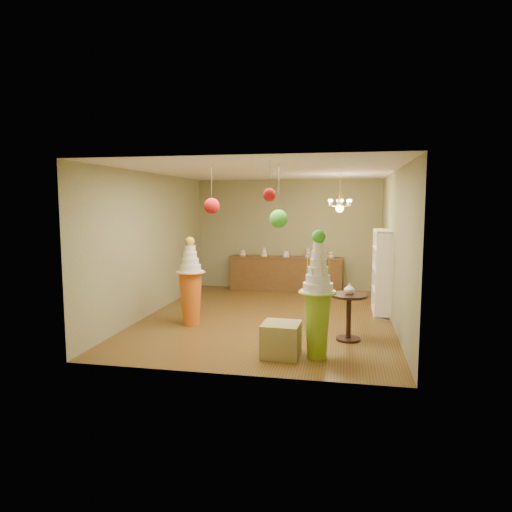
% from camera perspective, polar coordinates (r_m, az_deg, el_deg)
% --- Properties ---
extents(floor, '(6.50, 6.50, 0.00)m').
position_cam_1_polar(floor, '(9.59, 1.47, -7.65)').
color(floor, brown).
rests_on(floor, ground).
extents(ceiling, '(6.50, 6.50, 0.00)m').
position_cam_1_polar(ceiling, '(9.32, 1.52, 10.53)').
color(ceiling, silver).
rests_on(ceiling, ground).
extents(wall_back, '(5.00, 0.04, 3.00)m').
position_cam_1_polar(wall_back, '(12.54, 3.96, 2.66)').
color(wall_back, gray).
rests_on(wall_back, ground).
extents(wall_front, '(5.00, 0.04, 3.00)m').
position_cam_1_polar(wall_front, '(6.18, -3.51, -1.46)').
color(wall_front, gray).
rests_on(wall_front, ground).
extents(wall_left, '(0.04, 6.50, 3.00)m').
position_cam_1_polar(wall_left, '(10.06, -12.70, 1.53)').
color(wall_left, gray).
rests_on(wall_left, ground).
extents(wall_right, '(0.04, 6.50, 3.00)m').
position_cam_1_polar(wall_right, '(9.26, 16.94, 0.97)').
color(wall_right, gray).
rests_on(wall_right, ground).
extents(pedestal_green, '(0.63, 0.63, 1.97)m').
position_cam_1_polar(pedestal_green, '(7.03, 7.69, -6.47)').
color(pedestal_green, '#80A825').
rests_on(pedestal_green, floor).
extents(pedestal_orange, '(0.62, 0.62, 1.72)m').
position_cam_1_polar(pedestal_orange, '(8.97, -8.16, -4.25)').
color(pedestal_orange, orange).
rests_on(pedestal_orange, floor).
extents(burlap_riser, '(0.60, 0.60, 0.52)m').
position_cam_1_polar(burlap_riser, '(7.21, 3.15, -10.38)').
color(burlap_riser, '#998A53').
rests_on(burlap_riser, floor).
extents(sideboard, '(3.04, 0.54, 1.16)m').
position_cam_1_polar(sideboard, '(12.38, 3.76, -2.15)').
color(sideboard, brown).
rests_on(sideboard, floor).
extents(shelving_unit, '(0.33, 1.20, 1.80)m').
position_cam_1_polar(shelving_unit, '(10.11, 15.45, -1.94)').
color(shelving_unit, white).
rests_on(shelving_unit, floor).
extents(round_table, '(0.70, 0.70, 0.81)m').
position_cam_1_polar(round_table, '(8.08, 11.52, -6.70)').
color(round_table, black).
rests_on(round_table, floor).
extents(vase, '(0.22, 0.22, 0.19)m').
position_cam_1_polar(vase, '(8.00, 11.59, -4.02)').
color(vase, white).
rests_on(vase, round_table).
extents(pom_red_left, '(0.26, 0.26, 0.81)m').
position_cam_1_polar(pom_red_left, '(7.59, -5.56, 6.26)').
color(pom_red_left, '#3D392C').
rests_on(pom_red_left, ceiling).
extents(pom_green_mid, '(0.29, 0.29, 1.03)m').
position_cam_1_polar(pom_green_mid, '(7.39, 2.85, 4.68)').
color(pom_green_mid, '#3D392C').
rests_on(pom_green_mid, ceiling).
extents(pom_red_right, '(0.19, 0.19, 0.61)m').
position_cam_1_polar(pom_red_right, '(6.81, 1.67, 7.65)').
color(pom_red_right, '#3D392C').
rests_on(pom_red_right, ceiling).
extents(chandelier, '(0.71, 0.71, 0.85)m').
position_cam_1_polar(chandelier, '(10.30, 10.43, 6.17)').
color(chandelier, '#E0A14F').
rests_on(chandelier, ceiling).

